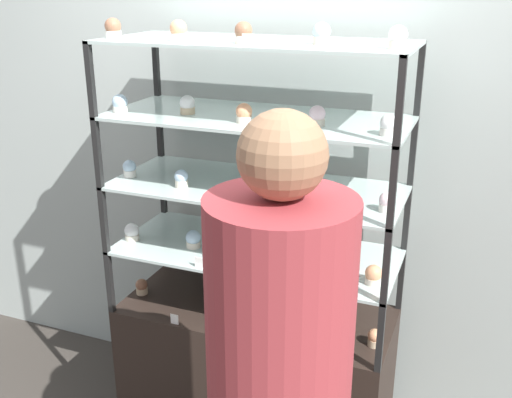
{
  "coord_description": "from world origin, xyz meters",
  "views": [
    {
      "loc": [
        0.85,
        -2.15,
        2.03
      ],
      "look_at": [
        0.0,
        0.0,
        1.18
      ],
      "focal_mm": 42.0,
      "sensor_mm": 36.0,
      "label": 1
    }
  ],
  "objects": [
    {
      "name": "back_wall",
      "position": [
        0.0,
        0.4,
        1.3
      ],
      "size": [
        8.0,
        0.05,
        2.6
      ],
      "color": "#A8B2AD",
      "rests_on": "ground_plane"
    },
    {
      "name": "display_base",
      "position": [
        0.0,
        0.0,
        0.33
      ],
      "size": [
        1.19,
        0.51,
        0.66
      ],
      "color": "black",
      "rests_on": "ground_plane"
    },
    {
      "name": "display_riser_lower",
      "position": [
        0.0,
        0.0,
        0.93
      ],
      "size": [
        1.19,
        0.51,
        0.29
      ],
      "color": "black",
      "rests_on": "display_base"
    },
    {
      "name": "display_riser_middle",
      "position": [
        0.0,
        0.0,
        1.22
      ],
      "size": [
        1.19,
        0.51,
        0.29
      ],
      "color": "black",
      "rests_on": "display_riser_lower"
    },
    {
      "name": "display_riser_upper",
      "position": [
        0.0,
        0.0,
        1.51
      ],
      "size": [
        1.19,
        0.51,
        0.29
      ],
      "color": "black",
      "rests_on": "display_riser_middle"
    },
    {
      "name": "display_riser_top",
      "position": [
        0.0,
        0.0,
        1.8
      ],
      "size": [
        1.19,
        0.51,
        0.29
      ],
      "color": "black",
      "rests_on": "display_riser_upper"
    },
    {
      "name": "layer_cake_centerpiece",
      "position": [
        0.02,
        0.0,
        0.71
      ],
      "size": [
        0.17,
        0.17,
        0.1
      ],
      "color": "#C66660",
      "rests_on": "display_base"
    },
    {
      "name": "sheet_cake_frosted",
      "position": [
        0.29,
        -0.06,
        0.99
      ],
      "size": [
        0.21,
        0.16,
        0.07
      ],
      "color": "#C66660",
      "rests_on": "display_riser_lower"
    },
    {
      "name": "cupcake_0",
      "position": [
        -0.54,
        -0.06,
        0.7
      ],
      "size": [
        0.06,
        0.06,
        0.07
      ],
      "color": "#CCB28C",
      "rests_on": "display_base"
    },
    {
      "name": "cupcake_1",
      "position": [
        -0.17,
        -0.05,
        0.7
      ],
      "size": [
        0.06,
        0.06,
        0.07
      ],
      "color": "#CCB28C",
      "rests_on": "display_base"
    },
    {
      "name": "cupcake_2",
      "position": [
        0.17,
        -0.11,
        0.7
      ],
      "size": [
        0.06,
        0.06,
        0.07
      ],
      "color": "beige",
      "rests_on": "display_base"
    },
    {
      "name": "cupcake_3",
      "position": [
        0.54,
        -0.09,
        0.7
      ],
      "size": [
        0.06,
        0.06,
        0.07
      ],
      "color": "#CCB28C",
      "rests_on": "display_base"
    },
    {
      "name": "price_tag_0",
      "position": [
        -0.28,
        -0.24,
        0.69
      ],
      "size": [
        0.04,
        0.0,
        0.04
      ],
      "color": "white",
      "rests_on": "display_base"
    },
    {
      "name": "cupcake_4",
      "position": [
        -0.55,
        -0.1,
        0.99
      ],
      "size": [
        0.06,
        0.06,
        0.08
      ],
      "color": "beige",
      "rests_on": "display_riser_lower"
    },
    {
      "name": "cupcake_5",
      "position": [
        -0.26,
        -0.07,
        0.99
      ],
      "size": [
        0.06,
        0.06,
        0.08
      ],
      "color": "beige",
      "rests_on": "display_riser_lower"
    },
    {
      "name": "cupcake_6",
      "position": [
        0.0,
        -0.05,
        0.99
      ],
      "size": [
        0.06,
        0.06,
        0.08
      ],
      "color": "white",
      "rests_on": "display_riser_lower"
    },
    {
      "name": "cupcake_7",
      "position": [
        0.52,
        -0.12,
        0.99
      ],
      "size": [
        0.06,
        0.06,
        0.08
      ],
      "color": "beige",
      "rests_on": "display_riser_lower"
    },
    {
      "name": "price_tag_1",
      "position": [
        -0.15,
        -0.24,
        0.97
      ],
      "size": [
        0.04,
        0.0,
        0.04
      ],
      "color": "white",
      "rests_on": "display_riser_lower"
    },
    {
      "name": "cupcake_8",
      "position": [
        -0.55,
        -0.08,
        1.28
      ],
      "size": [
        0.06,
        0.06,
        0.07
      ],
      "color": "white",
      "rests_on": "display_riser_middle"
    },
    {
      "name": "cupcake_9",
      "position": [
        -0.28,
        -0.12,
        1.28
      ],
      "size": [
        0.06,
        0.06,
        0.07
      ],
      "color": "beige",
      "rests_on": "display_riser_middle"
    },
    {
      "name": "cupcake_10",
      "position": [
        0.01,
        -0.06,
        1.28
      ],
      "size": [
        0.06,
        0.06,
        0.07
      ],
      "color": "white",
      "rests_on": "display_riser_middle"
    },
    {
      "name": "cupcake_11",
      "position": [
        0.26,
        -0.1,
        1.28
      ],
      "size": [
        0.06,
        0.06,
        0.07
      ],
      "color": "#CCB28C",
      "rests_on": "display_riser_middle"
    },
    {
      "name": "cupcake_12",
      "position": [
        0.54,
        -0.09,
        1.28
      ],
      "size": [
        0.06,
        0.06,
        0.07
      ],
      "color": "white",
      "rests_on": "display_riser_middle"
    },
    {
      "name": "price_tag_2",
      "position": [
        0.16,
        -0.24,
        1.26
      ],
      "size": [
        0.04,
        0.0,
        0.04
      ],
      "color": "white",
      "rests_on": "display_riser_middle"
    },
    {
      "name": "cupcake_13",
      "position": [
        -0.53,
        -0.13,
        1.56
      ],
      "size": [
        0.06,
        0.06,
        0.07
      ],
      "color": "white",
      "rests_on": "display_riser_upper"
    },
    {
      "name": "cupcake_14",
      "position": [
        -0.27,
        -0.06,
        1.56
      ],
      "size": [
        0.06,
        0.06,
        0.07
      ],
      "color": "#CCB28C",
      "rests_on": "display_riser_upper"
    },
    {
      "name": "cupcake_15",
      "position": [
        0.0,
        -0.12,
        1.56
      ],
      "size": [
        0.06,
        0.06,
        0.07
      ],
      "color": "beige",
      "rests_on": "display_riser_upper"
    },
    {
      "name": "cupcake_16",
      "position": [
        0.27,
        -0.06,
        1.56
      ],
      "size": [
        0.06,
        0.06,
        0.07
      ],
      "color": "beige",
      "rests_on": "display_riser_upper"
    },
    {
      "name": "cupcake_17",
      "position": [
        0.53,
        -0.12,
        1.56
      ],
      "size": [
        0.06,
        0.06,
        0.07
      ],
      "color": "white",
      "rests_on": "display_riser_upper"
    },
    {
      "name": "price_tag_3",
      "position": [
        0.26,
        -0.24,
        1.55
      ],
      "size": [
        0.04,
        0.0,
        0.04
      ],
      "color": "white",
      "rests_on": "display_riser_upper"
    },
    {
      "name": "cupcake_18",
      "position": [
        -0.54,
        -0.13,
        1.85
      ],
      "size": [
        0.06,
        0.06,
        0.08
      ],
      "color": "white",
      "rests_on": "display_riser_top"
    },
    {
      "name": "cupcake_19",
      "position": [
        -0.25,
        -0.14,
        1.85
      ],
      "size": [
        0.06,
        0.06,
        0.08
      ],
      "color": "white",
      "rests_on": "display_riser_top"
    },
    {
      "name": "cupcake_20",
      "position": [
        0.01,
        -0.14,
        1.85
      ],
      "size": [
        0.06,
        0.06,
        0.08
      ],
      "color": "beige",
      "rests_on": "display_riser_top"
    },
    {
      "name": "cupcake_21",
      "position": [
        0.27,
        -0.07,
        1.85
      ],
      "size": [
        0.06,
        0.06,
        0.08
      ],
      "color": "beige",
      "rests_on": "display_riser_top"
    },
    {
      "name": "cupcake_22",
      "position": [
        0.54,
        -0.12,
        1.85
      ],
      "size": [
        0.06,
        0.06,
        0.08
      ],
      "color": "beige",
      "rests_on": "display_riser_top"
    },
    {
      "name": "price_tag_4",
      "position": [
        0.06,
        -0.24,
        1.84
      ],
      "size": [
        0.04,
        0.0,
        0.04
      ],
      "color": "white",
      "rests_on": "display_riser_top"
    },
    {
      "name": "customer_figure",
      "position": [
        0.39,
        -0.82,
        0.93
      ],
      "size": [
        0.41,
        0.41,
        1.74
      ],
      "color": "brown",
      "rests_on": "ground_plane"
    }
  ]
}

